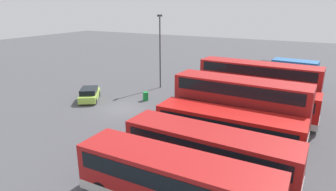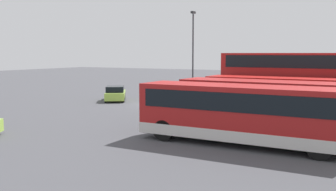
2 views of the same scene
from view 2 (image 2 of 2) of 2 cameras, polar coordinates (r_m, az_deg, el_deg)
The scene contains 11 objects.
ground_plane at distance 34.08m, azimuth -1.74°, elevation -1.37°, with size 140.00×140.00×0.00m, color #47474C.
bus_single_deck_near_end at distance 40.37m, azimuth 20.05°, elevation 1.76°, with size 2.79×11.53×2.95m.
bus_double_decker_second at distance 36.91m, azimuth 20.15°, elevation 2.65°, with size 3.17×11.90×4.55m.
bus_single_deck_third at distance 33.30m, azimuth 19.59°, elevation 0.89°, with size 2.89×11.47×2.95m.
bus_double_decker_fourth at distance 29.54m, azimuth 18.14°, elevation 1.91°, with size 3.00×10.62×4.55m.
bus_single_deck_fifth at distance 26.37m, azimuth 16.84°, elevation -0.34°, with size 2.63×10.32×2.95m.
bus_single_deck_sixth at distance 22.82m, azimuth 14.86°, elevation -1.26°, with size 2.93×10.68×2.95m.
bus_single_deck_seventh at distance 19.37m, azimuth 10.86°, elevation -2.47°, with size 2.62×10.49×2.95m.
car_hatchback_silver at distance 37.25m, azimuth -7.80°, elevation 0.31°, with size 4.34×3.71×1.43m.
lamp_post_tall at distance 41.90m, azimuth 3.71°, elevation 7.16°, with size 0.70×0.30×9.00m.
waste_bin_yellow at distance 36.84m, azimuth 1.76°, elevation -0.06°, with size 0.60×0.60×0.95m, color #197F33.
Camera 2 is at (29.08, 17.18, 4.52)m, focal length 41.17 mm.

